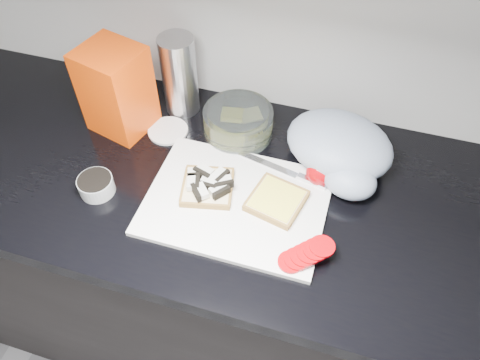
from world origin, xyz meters
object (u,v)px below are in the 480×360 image
object	(u,v)px
cutting_board	(236,202)
bread_bag	(117,90)
steel_canister	(180,76)
glass_bowl	(238,123)

from	to	relation	value
cutting_board	bread_bag	bearing A→B (deg)	154.82
cutting_board	bread_bag	world-z (taller)	bread_bag
cutting_board	steel_canister	distance (m)	0.37
glass_bowl	steel_canister	xyz separation A→B (m)	(-0.17, 0.05, 0.07)
cutting_board	bread_bag	distance (m)	0.41
glass_bowl	steel_canister	size ratio (longest dim) A/B	0.82
glass_bowl	bread_bag	bearing A→B (deg)	-169.96
glass_bowl	bread_bag	size ratio (longest dim) A/B	0.79
bread_bag	steel_canister	xyz separation A→B (m)	(0.12, 0.10, -0.00)
cutting_board	bread_bag	xyz separation A→B (m)	(-0.36, 0.17, 0.11)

